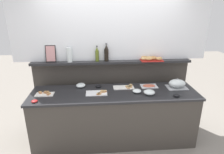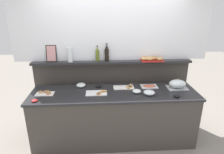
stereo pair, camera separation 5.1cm
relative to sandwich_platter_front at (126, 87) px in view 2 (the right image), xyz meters
The scene contains 20 objects.
ground_plane 1.06m from the sandwich_platter_front, 115.94° to the left, with size 12.00×12.00×0.00m, color gray.
buffet_counter 0.55m from the sandwich_platter_front, 142.22° to the right, with size 2.74×0.74×0.93m.
back_ledge_unit 0.50m from the sandwich_platter_front, 118.90° to the left, with size 2.88×0.22×1.32m.
upper_wall_panel 1.12m from the sandwich_platter_front, 117.45° to the left, with size 3.48×0.08×1.28m, color white.
sandwich_platter_front is the anchor object (origin of this frame).
sandwich_platter_rear 0.52m from the sandwich_platter_front, 157.73° to the right, with size 0.34×0.21×0.04m.
sandwich_platter_side 1.34m from the sandwich_platter_front, behind, with size 0.29×0.16×0.04m.
cold_cuts_platter 0.41m from the sandwich_platter_front, ahead, with size 0.29×0.20×0.02m.
serving_cloche 0.88m from the sandwich_platter_front, ahead, with size 0.34×0.24×0.17m.
glass_bowl_large 0.78m from the sandwich_platter_front, behind, with size 0.16×0.16×0.07m.
glass_bowl_medium 0.45m from the sandwich_platter_front, 40.80° to the right, with size 0.18×0.18×0.07m.
glass_bowl_small 0.26m from the sandwich_platter_front, 54.33° to the right, with size 0.14×0.14×0.06m.
condiment_bowl_cream 1.48m from the sandwich_platter_front, 163.37° to the right, with size 0.09×0.09×0.03m, color red.
condiment_bowl_red 0.85m from the sandwich_platter_front, 28.24° to the right, with size 0.10×0.10×0.04m, color black.
condiment_bowl_teal 0.47m from the sandwich_platter_front, behind, with size 0.11×0.11×0.04m, color black.
olive_oil_bottle 0.77m from the sandwich_platter_front, 145.60° to the left, with size 0.06×0.06×0.28m.
wine_bottle_dark 0.69m from the sandwich_platter_front, 134.04° to the left, with size 0.08×0.08×0.32m.
bread_basket 0.71m from the sandwich_platter_front, 31.60° to the left, with size 0.40×0.28×0.08m.
framed_picture 1.44m from the sandwich_platter_front, 164.94° to the left, with size 0.18×0.07×0.30m.
water_carafe 1.13m from the sandwich_platter_front, 162.23° to the left, with size 0.09×0.09×0.26m, color silver.
Camera 2 is at (-0.22, -2.94, 2.29)m, focal length 31.62 mm.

